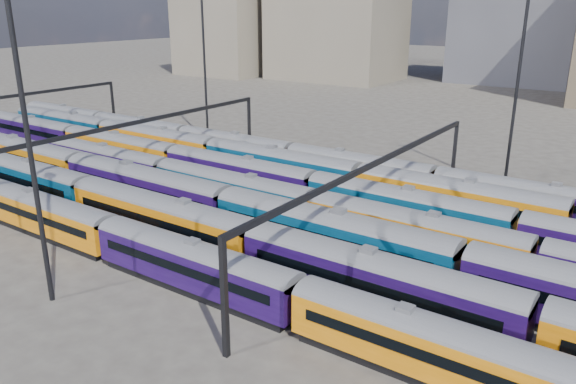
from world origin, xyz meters
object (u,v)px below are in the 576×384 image
Objects in this scene: rake_0 at (110,233)px; rake_1 at (160,214)px; mast_2 at (24,109)px; rake_2 at (145,184)px.

rake_1 is (0.65, 5.00, 0.30)m from rake_0.
rake_1 is at bearing 96.03° from mast_2.
rake_0 is 13.63m from mast_2.
mast_2 is at bearing -62.57° from rake_2.
mast_2 is at bearing -83.97° from rake_1.
rake_0 is at bearing 105.34° from mast_2.
rake_0 is 5.05m from rake_1.
rake_2 is (-6.90, 10.00, 0.43)m from rake_0.
rake_2 is at bearing 117.43° from mast_2.
rake_2 is 22.14m from mast_2.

